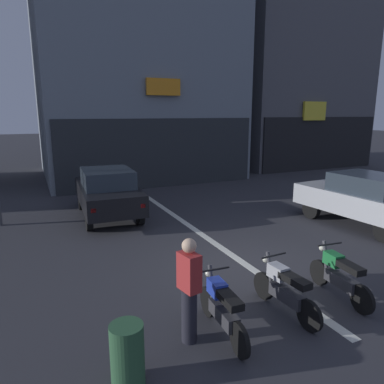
{
  "coord_description": "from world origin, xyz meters",
  "views": [
    {
      "loc": [
        -4.34,
        -6.34,
        3.45
      ],
      "look_at": [
        -0.52,
        2.0,
        1.4
      ],
      "focal_mm": 33.26,
      "sensor_mm": 36.0,
      "label": 1
    }
  ],
  "objects_px": {
    "car_black_crossing_near": "(108,191)",
    "motorcycle_green_row_centre": "(339,275)",
    "motorcycle_blue_row_leftmost": "(222,307)",
    "motorcycle_silver_row_left_mid": "(285,289)",
    "trash_bin": "(127,355)",
    "person_by_motorcycles": "(189,290)",
    "car_silver_parked_kerbside": "(364,198)"
  },
  "relations": [
    {
      "from": "car_black_crossing_near",
      "to": "trash_bin",
      "type": "xyz_separation_m",
      "value": [
        -1.36,
        -7.77,
        -0.46
      ]
    },
    {
      "from": "motorcycle_blue_row_leftmost",
      "to": "trash_bin",
      "type": "distance_m",
      "value": 1.69
    },
    {
      "from": "motorcycle_blue_row_leftmost",
      "to": "motorcycle_silver_row_left_mid",
      "type": "bearing_deg",
      "value": 3.12
    },
    {
      "from": "motorcycle_green_row_centre",
      "to": "trash_bin",
      "type": "xyz_separation_m",
      "value": [
        -4.21,
        -0.52,
        -0.03
      ]
    },
    {
      "from": "motorcycle_green_row_centre",
      "to": "trash_bin",
      "type": "height_order",
      "value": "motorcycle_green_row_centre"
    },
    {
      "from": "person_by_motorcycles",
      "to": "motorcycle_green_row_centre",
      "type": "bearing_deg",
      "value": 0.55
    },
    {
      "from": "motorcycle_blue_row_leftmost",
      "to": "person_by_motorcycles",
      "type": "distance_m",
      "value": 0.68
    },
    {
      "from": "car_silver_parked_kerbside",
      "to": "motorcycle_silver_row_left_mid",
      "type": "height_order",
      "value": "car_silver_parked_kerbside"
    },
    {
      "from": "car_black_crossing_near",
      "to": "motorcycle_silver_row_left_mid",
      "type": "xyz_separation_m",
      "value": [
        1.56,
        -7.26,
        -0.43
      ]
    },
    {
      "from": "car_black_crossing_near",
      "to": "trash_bin",
      "type": "bearing_deg",
      "value": -99.95
    },
    {
      "from": "motorcycle_green_row_centre",
      "to": "person_by_motorcycles",
      "type": "distance_m",
      "value": 3.15
    },
    {
      "from": "motorcycle_blue_row_leftmost",
      "to": "motorcycle_green_row_centre",
      "type": "bearing_deg",
      "value": 1.65
    },
    {
      "from": "motorcycle_green_row_centre",
      "to": "person_by_motorcycles",
      "type": "relative_size",
      "value": 1.0
    },
    {
      "from": "car_black_crossing_near",
      "to": "motorcycle_green_row_centre",
      "type": "relative_size",
      "value": 2.5
    },
    {
      "from": "car_silver_parked_kerbside",
      "to": "motorcycle_green_row_centre",
      "type": "bearing_deg",
      "value": -144.31
    },
    {
      "from": "car_silver_parked_kerbside",
      "to": "motorcycle_green_row_centre",
      "type": "distance_m",
      "value": 5.11
    },
    {
      "from": "motorcycle_blue_row_leftmost",
      "to": "motorcycle_silver_row_left_mid",
      "type": "distance_m",
      "value": 1.29
    },
    {
      "from": "car_silver_parked_kerbside",
      "to": "person_by_motorcycles",
      "type": "relative_size",
      "value": 2.53
    },
    {
      "from": "motorcycle_silver_row_left_mid",
      "to": "motorcycle_green_row_centre",
      "type": "xyz_separation_m",
      "value": [
        1.29,
        0.0,
        0.0
      ]
    },
    {
      "from": "motorcycle_blue_row_leftmost",
      "to": "trash_bin",
      "type": "relative_size",
      "value": 1.97
    },
    {
      "from": "car_black_crossing_near",
      "to": "motorcycle_green_row_centre",
      "type": "bearing_deg",
      "value": -68.56
    },
    {
      "from": "car_black_crossing_near",
      "to": "person_by_motorcycles",
      "type": "distance_m",
      "value": 7.29
    },
    {
      "from": "motorcycle_green_row_centre",
      "to": "car_black_crossing_near",
      "type": "bearing_deg",
      "value": 111.44
    },
    {
      "from": "car_silver_parked_kerbside",
      "to": "motorcycle_blue_row_leftmost",
      "type": "xyz_separation_m",
      "value": [
        -6.71,
        -3.04,
        -0.43
      ]
    },
    {
      "from": "person_by_motorcycles",
      "to": "trash_bin",
      "type": "xyz_separation_m",
      "value": [
        -1.09,
        -0.49,
        -0.43
      ]
    },
    {
      "from": "motorcycle_blue_row_leftmost",
      "to": "motorcycle_green_row_centre",
      "type": "distance_m",
      "value": 2.58
    },
    {
      "from": "car_silver_parked_kerbside",
      "to": "motorcycle_green_row_centre",
      "type": "relative_size",
      "value": 2.53
    },
    {
      "from": "motorcycle_silver_row_left_mid",
      "to": "car_black_crossing_near",
      "type": "bearing_deg",
      "value": 102.11
    },
    {
      "from": "car_black_crossing_near",
      "to": "person_by_motorcycles",
      "type": "bearing_deg",
      "value": -92.18
    },
    {
      "from": "motorcycle_silver_row_left_mid",
      "to": "trash_bin",
      "type": "distance_m",
      "value": 2.97
    },
    {
      "from": "car_black_crossing_near",
      "to": "motorcycle_silver_row_left_mid",
      "type": "bearing_deg",
      "value": -77.89
    },
    {
      "from": "car_silver_parked_kerbside",
      "to": "person_by_motorcycles",
      "type": "height_order",
      "value": "person_by_motorcycles"
    }
  ]
}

